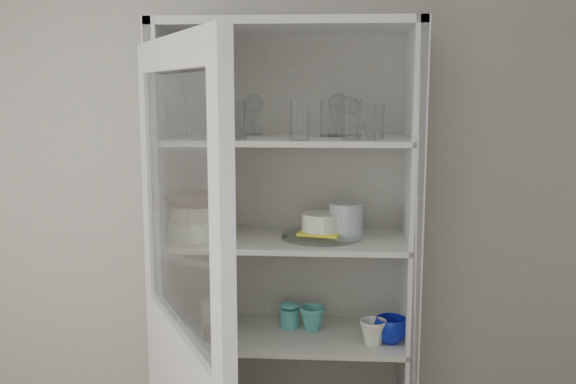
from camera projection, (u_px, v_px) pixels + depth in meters
The scene contains 33 objects.
wall_back at pixel (246, 215), 2.80m from camera, with size 3.60×0.02×2.60m, color beige.
pantry_cabinet at pixel (289, 308), 2.68m from camera, with size 1.00×0.45×2.10m.
tumbler_0 at pixel (177, 118), 2.41m from camera, with size 0.08×0.08×0.15m, color silver.
tumbler_1 at pixel (220, 119), 2.39m from camera, with size 0.07×0.07×0.15m, color silver.
tumbler_2 at pixel (238, 122), 2.35m from camera, with size 0.06×0.06×0.13m, color silver.
tumbler_3 at pixel (300, 120), 2.33m from camera, with size 0.07×0.07×0.14m, color silver.
tumbler_4 at pixel (352, 119), 2.36m from camera, with size 0.07×0.07×0.15m, color silver.
tumbler_5 at pixel (367, 122), 2.33m from camera, with size 0.07×0.07×0.13m, color silver.
tumbler_6 at pixel (375, 121), 2.36m from camera, with size 0.07×0.07×0.14m, color silver.
tumbler_7 at pixel (184, 120), 2.52m from camera, with size 0.07×0.07×0.13m, color silver.
tumbler_8 at pixel (222, 118), 2.51m from camera, with size 0.07×0.07×0.14m, color silver.
tumbler_9 at pixel (214, 121), 2.49m from camera, with size 0.06×0.06×0.13m, color silver.
tumbler_10 at pixel (329, 118), 2.51m from camera, with size 0.07×0.07×0.14m, color silver.
tumbler_11 at pixel (338, 117), 2.50m from camera, with size 0.08×0.08×0.15m, color silver.
goblet_0 at pixel (218, 112), 2.60m from camera, with size 0.08×0.08×0.18m, color silver, non-canonical shape.
goblet_1 at pixel (254, 112), 2.59m from camera, with size 0.08×0.08×0.18m, color silver, non-canonical shape.
goblet_2 at pixel (338, 112), 2.57m from camera, with size 0.08×0.08×0.19m, color silver, non-canonical shape.
goblet_3 at pixel (350, 114), 2.56m from camera, with size 0.08×0.08×0.17m, color silver, non-canonical shape.
plate_stack_front at pixel (194, 229), 2.55m from camera, with size 0.22×0.22×0.07m, color silver.
plate_stack_back at pixel (196, 221), 2.73m from camera, with size 0.23×0.23×0.06m, color silver.
cream_bowl at pixel (194, 213), 2.54m from camera, with size 0.19×0.19×0.06m, color beige.
terracotta_bowl at pixel (194, 199), 2.53m from camera, with size 0.21×0.21×0.05m, color brown.
glass_platter at pixel (322, 235), 2.55m from camera, with size 0.32×0.32×0.02m, color silver.
yellow_trivet at pixel (322, 232), 2.55m from camera, with size 0.16×0.16×0.01m, color yellow.
white_ramekin at pixel (322, 222), 2.54m from camera, with size 0.16×0.16×0.07m, color silver.
grey_bowl_stack at pixel (346, 221), 2.54m from camera, with size 0.14×0.14×0.14m, color #A4B2B5.
mug_blue at pixel (391, 330), 2.51m from camera, with size 0.13×0.13×0.10m, color #072195.
mug_teal at pixel (312, 318), 2.64m from camera, with size 0.11×0.11×0.10m, color #167C79.
mug_white at pixel (373, 332), 2.49m from camera, with size 0.10×0.10×0.10m, color silver.
teal_jar at pixel (290, 316), 2.67m from camera, with size 0.08×0.08×0.10m.
measuring_cups at pixel (216, 334), 2.55m from camera, with size 0.10×0.10×0.04m, color #ADADAE.
white_canister at pixel (213, 313), 2.67m from camera, with size 0.11×0.11×0.13m, color silver.
tumbler_12 at pixel (238, 119), 2.46m from camera, with size 0.07×0.07×0.14m, color silver.
Camera 1 is at (0.37, -1.23, 1.84)m, focal length 40.00 mm.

